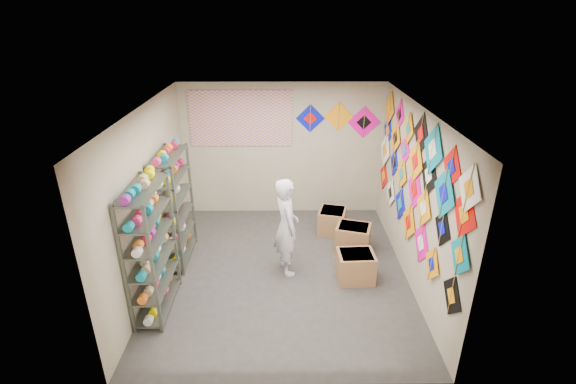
{
  "coord_description": "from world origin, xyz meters",
  "views": [
    {
      "loc": [
        0.05,
        -5.73,
        3.99
      ],
      "look_at": [
        0.1,
        0.3,
        1.3
      ],
      "focal_mm": 26.0,
      "sensor_mm": 36.0,
      "label": 1
    }
  ],
  "objects_px": {
    "shelf_rack_back": "(174,208)",
    "shopkeeper": "(286,227)",
    "carton_a": "(355,266)",
    "carton_b": "(353,238)",
    "shelf_rack_front": "(151,250)",
    "carton_c": "(332,221)"
  },
  "relations": [
    {
      "from": "carton_b",
      "to": "shelf_rack_back",
      "type": "bearing_deg",
      "value": -159.1
    },
    {
      "from": "shelf_rack_front",
      "to": "carton_c",
      "type": "bearing_deg",
      "value": 38.35
    },
    {
      "from": "carton_b",
      "to": "carton_c",
      "type": "height_order",
      "value": "carton_b"
    },
    {
      "from": "shelf_rack_back",
      "to": "shopkeeper",
      "type": "xyz_separation_m",
      "value": [
        1.85,
        -0.41,
        -0.14
      ]
    },
    {
      "from": "shelf_rack_front",
      "to": "carton_c",
      "type": "relative_size",
      "value": 3.53
    },
    {
      "from": "shelf_rack_back",
      "to": "shelf_rack_front",
      "type": "bearing_deg",
      "value": -90.0
    },
    {
      "from": "shelf_rack_back",
      "to": "carton_b",
      "type": "height_order",
      "value": "shelf_rack_back"
    },
    {
      "from": "carton_b",
      "to": "shelf_rack_front",
      "type": "bearing_deg",
      "value": -136.68
    },
    {
      "from": "carton_c",
      "to": "carton_b",
      "type": "bearing_deg",
      "value": -50.47
    },
    {
      "from": "carton_b",
      "to": "carton_a",
      "type": "bearing_deg",
      "value": -79.56
    },
    {
      "from": "shelf_rack_front",
      "to": "carton_c",
      "type": "xyz_separation_m",
      "value": [
        2.73,
        2.16,
        -0.72
      ]
    },
    {
      "from": "shelf_rack_back",
      "to": "carton_a",
      "type": "distance_m",
      "value": 3.1
    },
    {
      "from": "carton_a",
      "to": "carton_b",
      "type": "xyz_separation_m",
      "value": [
        0.1,
        0.89,
        0.0
      ]
    },
    {
      "from": "carton_b",
      "to": "shopkeeper",
      "type": "bearing_deg",
      "value": -135.21
    },
    {
      "from": "shopkeeper",
      "to": "carton_b",
      "type": "bearing_deg",
      "value": -78.76
    },
    {
      "from": "shopkeeper",
      "to": "carton_b",
      "type": "height_order",
      "value": "shopkeeper"
    },
    {
      "from": "shelf_rack_back",
      "to": "carton_c",
      "type": "distance_m",
      "value": 2.95
    },
    {
      "from": "carton_c",
      "to": "shelf_rack_front",
      "type": "bearing_deg",
      "value": -127.63
    },
    {
      "from": "shelf_rack_front",
      "to": "shopkeeper",
      "type": "xyz_separation_m",
      "value": [
        1.85,
        0.89,
        -0.14
      ]
    },
    {
      "from": "shelf_rack_front",
      "to": "shopkeeper",
      "type": "bearing_deg",
      "value": 25.73
    },
    {
      "from": "shopkeeper",
      "to": "carton_c",
      "type": "distance_m",
      "value": 1.65
    },
    {
      "from": "shelf_rack_front",
      "to": "shelf_rack_back",
      "type": "height_order",
      "value": "same"
    }
  ]
}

